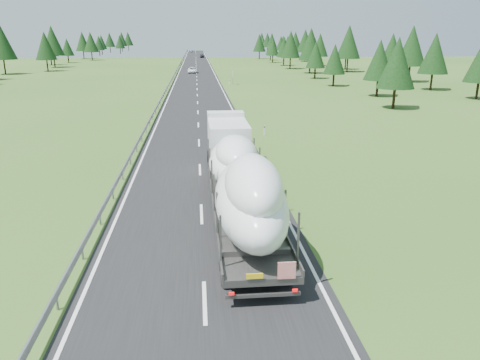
{
  "coord_description": "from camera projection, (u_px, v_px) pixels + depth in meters",
  "views": [
    {
      "loc": [
        -0.08,
        -15.29,
        9.49
      ],
      "look_at": [
        2.07,
        8.14,
        2.2
      ],
      "focal_mm": 35.0,
      "sensor_mm": 36.0,
      "label": 1
    }
  ],
  "objects": [
    {
      "name": "boat_truck",
      "position": [
        239.0,
        171.0,
        25.06
      ],
      "size": [
        3.11,
        21.43,
        4.87
      ],
      "color": "silver",
      "rests_on": "ground"
    },
    {
      "name": "distant_car_dark",
      "position": [
        202.0,
        56.0,
        206.43
      ],
      "size": [
        1.92,
        4.68,
        1.59
      ],
      "primitive_type": "imported",
      "rotation": [
        0.0,
        0.0,
        -0.01
      ],
      "color": "black",
      "rests_on": "ground"
    },
    {
      "name": "highway_sign",
      "position": [
        233.0,
        75.0,
        93.54
      ],
      "size": [
        0.08,
        0.9,
        2.6
      ],
      "color": "slate",
      "rests_on": "ground"
    },
    {
      "name": "ground",
      "position": [
        205.0,
        302.0,
        17.36
      ],
      "size": [
        400.0,
        400.0,
        0.0
      ],
      "primitive_type": "plane",
      "color": "#31501A",
      "rests_on": "ground"
    },
    {
      "name": "distant_car_blue",
      "position": [
        191.0,
        51.0,
        273.57
      ],
      "size": [
        1.57,
        4.14,
        1.35
      ],
      "primitive_type": "imported",
      "rotation": [
        0.0,
        0.0,
        0.03
      ],
      "color": "#1A234B",
      "rests_on": "ground"
    },
    {
      "name": "guardrail",
      "position": [
        174.0,
        74.0,
        111.77
      ],
      "size": [
        0.1,
        400.0,
        0.76
      ],
      "color": "slate",
      "rests_on": "ground"
    },
    {
      "name": "marker_posts",
      "position": [
        215.0,
        62.0,
        165.19
      ],
      "size": [
        0.13,
        350.08,
        1.0
      ],
      "color": "silver",
      "rests_on": "ground"
    },
    {
      "name": "road_surface",
      "position": [
        197.0,
        76.0,
        112.47
      ],
      "size": [
        10.0,
        400.0,
        0.02
      ],
      "primitive_type": "cube",
      "color": "black",
      "rests_on": "ground"
    },
    {
      "name": "tree_line_right",
      "position": [
        342.0,
        46.0,
        125.58
      ],
      "size": [
        26.63,
        327.96,
        12.38
      ],
      "color": "black",
      "rests_on": "ground"
    },
    {
      "name": "distant_van",
      "position": [
        193.0,
        70.0,
        122.58
      ],
      "size": [
        2.58,
        5.35,
        1.47
      ],
      "primitive_type": "imported",
      "rotation": [
        0.0,
        0.0,
        -0.03
      ],
      "color": "white",
      "rests_on": "ground"
    },
    {
      "name": "tree_line_left",
      "position": [
        31.0,
        44.0,
        127.33
      ],
      "size": [
        15.09,
        327.83,
        12.64
      ],
      "color": "black",
      "rests_on": "ground"
    }
  ]
}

